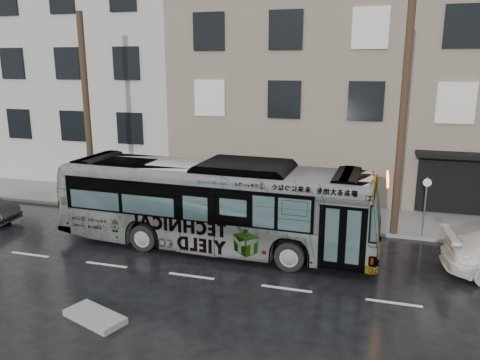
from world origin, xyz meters
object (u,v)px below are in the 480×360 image
at_px(utility_pole_rear, 87,113).
at_px(sign_post, 425,207).
at_px(utility_pole_front, 402,123).
at_px(bus, 214,204).

relative_size(utility_pole_rear, sign_post, 3.75).
distance_m(utility_pole_front, bus, 7.89).
relative_size(utility_pole_front, utility_pole_rear, 1.00).
relative_size(utility_pole_front, sign_post, 3.75).
distance_m(sign_post, bus, 8.34).
bearing_deg(utility_pole_front, sign_post, 0.00).
xyz_separation_m(utility_pole_front, bus, (-6.63, -3.11, -2.95)).
xyz_separation_m(utility_pole_front, sign_post, (1.10, 0.00, -3.30)).
bearing_deg(utility_pole_rear, sign_post, 0.00).
distance_m(utility_pole_front, sign_post, 3.48).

